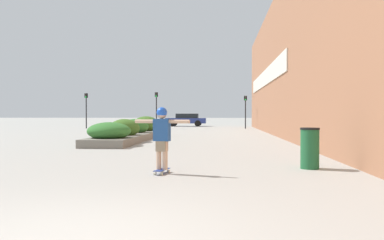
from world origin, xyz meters
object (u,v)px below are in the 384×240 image
car_center_left (294,120)px  traffic_light_far_left (86,104)px  skateboarder (162,132)px  car_leftmost (186,119)px  trash_bin (310,148)px  traffic_light_right (245,106)px  traffic_light_left (156,104)px  skateboard (162,171)px

car_center_left → traffic_light_far_left: 23.15m
skateboarder → car_leftmost: 35.12m
trash_bin → traffic_light_right: (0.07, 26.99, 1.68)m
trash_bin → car_center_left: 34.77m
car_leftmost → traffic_light_left: size_ratio=1.33×
trash_bin → traffic_light_left: (-8.59, 26.33, 1.89)m
skateboarder → traffic_light_left: 27.91m
trash_bin → car_center_left: size_ratio=0.26×
skateboard → traffic_light_left: (-4.97, 27.43, 2.34)m
skateboarder → car_center_left: skateboarder is taller
skateboarder → traffic_light_far_left: traffic_light_far_left is taller
car_center_left → traffic_light_left: (-14.67, -7.91, 1.64)m
skateboard → traffic_light_far_left: 30.21m
trash_bin → car_center_left: bearing=79.9°
car_leftmost → traffic_light_far_left: traffic_light_far_left is taller
traffic_light_right → trash_bin: bearing=-90.1°
trash_bin → traffic_light_left: size_ratio=0.29×
traffic_light_left → traffic_light_far_left: 7.09m
skateboarder → trash_bin: skateboarder is taller
skateboard → traffic_light_right: 28.41m
skateboard → skateboarder: 0.91m
trash_bin → traffic_light_far_left: 30.85m
skateboarder → traffic_light_right: 28.36m
skateboarder → car_leftmost: skateboarder is taller
car_center_left → traffic_light_right: (-6.01, -7.24, 1.43)m
trash_bin → car_leftmost: (-6.40, 33.91, 0.27)m
skateboard → traffic_light_left: traffic_light_left is taller
traffic_light_right → car_center_left: bearing=50.3°
trash_bin → traffic_light_right: 27.04m
skateboarder → car_leftmost: bearing=108.3°
traffic_light_right → traffic_light_left: bearing=-175.6°
skateboard → car_leftmost: (-2.77, 35.01, 0.73)m
car_leftmost → car_center_left: size_ratio=1.15×
skateboarder → traffic_light_right: bearing=96.2°
traffic_light_left → traffic_light_right: size_ratio=1.11×
traffic_light_right → traffic_light_far_left: size_ratio=0.92×
skateboard → trash_bin: (3.63, 1.10, 0.45)m
skateboard → traffic_light_left: 27.97m
car_leftmost → traffic_light_right: bearing=-137.0°
skateboarder → trash_bin: (3.63, 1.10, -0.46)m
skateboarder → traffic_light_left: bearing=114.0°
car_center_left → traffic_light_far_left: (-21.77, -7.73, 1.60)m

